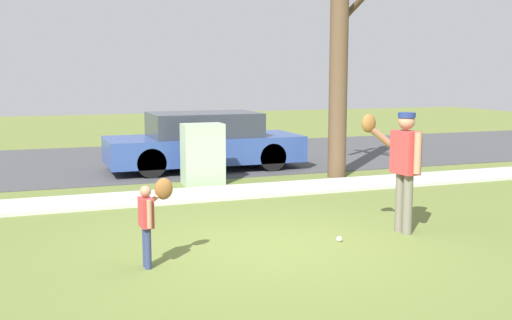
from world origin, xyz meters
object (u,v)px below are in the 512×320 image
(person_adult, at_px, (402,158))
(street_tree_near, at_px, (339,35))
(baseball, at_px, (339,239))
(utility_cabinet, at_px, (203,154))
(person_child, at_px, (152,211))
(parked_wagon_blue, at_px, (204,142))

(person_adult, bearing_deg, street_tree_near, -111.98)
(baseball, relative_size, utility_cabinet, 0.06)
(person_child, distance_m, street_tree_near, 7.36)
(person_adult, relative_size, utility_cabinet, 1.38)
(person_adult, relative_size, street_tree_near, 0.30)
(person_adult, height_order, baseball, person_adult)
(person_adult, bearing_deg, baseball, 1.67)
(baseball, bearing_deg, person_adult, 6.95)
(street_tree_near, height_order, parked_wagon_blue, street_tree_near)
(baseball, bearing_deg, utility_cabinet, 96.78)
(person_adult, height_order, street_tree_near, street_tree_near)
(person_adult, distance_m, street_tree_near, 5.18)
(parked_wagon_blue, bearing_deg, utility_cabinet, -106.05)
(person_adult, relative_size, baseball, 23.12)
(baseball, xyz_separation_m, parked_wagon_blue, (-0.06, 6.67, 0.62))
(street_tree_near, bearing_deg, person_child, -135.47)
(person_child, height_order, parked_wagon_blue, parked_wagon_blue)
(parked_wagon_blue, bearing_deg, baseball, -89.50)
(person_adult, height_order, person_child, person_adult)
(parked_wagon_blue, bearing_deg, person_child, -110.05)
(street_tree_near, bearing_deg, baseball, -117.09)
(person_child, distance_m, parked_wagon_blue, 7.29)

